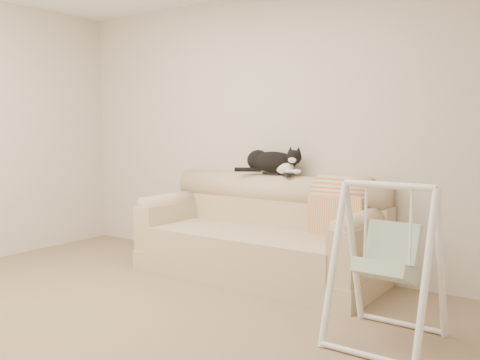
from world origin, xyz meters
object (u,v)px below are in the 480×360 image
Objects in this scene: tuxedo_cat at (273,162)px; remote_b at (286,175)px; baby_swing at (387,263)px; sofa at (262,237)px; remote_a at (272,173)px.

remote_b is at bearing -13.60° from tuxedo_cat.
tuxedo_cat reaches higher than baby_swing.
baby_swing is (1.45, -0.81, 0.15)m from sofa.
baby_swing is at bearing -35.25° from tuxedo_cat.
remote_a is at bearing 165.69° from remote_b.
remote_b is 0.25× the size of tuxedo_cat.
remote_a is 0.18× the size of baby_swing.
tuxedo_cat is at bearing 166.40° from remote_b.
remote_b is at bearing -14.31° from remote_a.
tuxedo_cat reaches higher than remote_b.
baby_swing is (1.31, -1.01, -0.40)m from remote_b.
sofa is 12.06× the size of remote_a.
baby_swing is at bearing -37.54° from remote_b.
baby_swing is (1.49, -1.05, -0.51)m from tuxedo_cat.
remote_b is 0.21m from tuxedo_cat.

